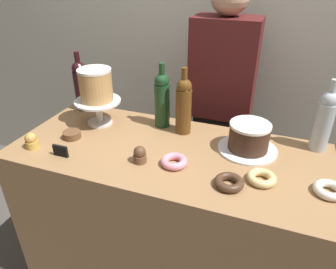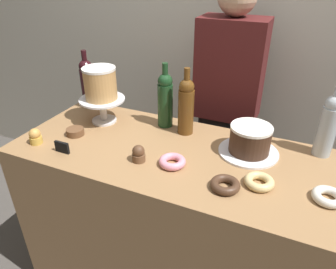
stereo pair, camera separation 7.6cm
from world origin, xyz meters
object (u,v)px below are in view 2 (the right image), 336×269
wine_bottle_clear (329,125)px  wine_bottle_green (165,99)px  cupcake_chocolate (139,154)px  wine_bottle_amber (186,105)px  wine_bottle_dark_red (88,83)px  white_layer_cake (100,83)px  donut_glazed (259,182)px  barista_figure (225,116)px  cake_stand_pedestal (103,106)px  donut_sugar (328,197)px  chocolate_round_cake (250,139)px  donut_pink (172,162)px  donut_chocolate (225,185)px  price_sign_chalkboard (62,147)px  cupcake_caramel (35,137)px  cookie_stack (75,132)px

wine_bottle_clear → wine_bottle_green: 0.73m
wine_bottle_green → cupcake_chocolate: 0.36m
wine_bottle_amber → wine_bottle_dark_red: bearing=173.8°
white_layer_cake → wine_bottle_clear: bearing=6.5°
donut_glazed → barista_figure: 0.75m
cake_stand_pedestal → donut_sugar: (1.07, -0.20, -0.07)m
cake_stand_pedestal → chocolate_round_cake: (0.75, -0.00, -0.02)m
donut_pink → donut_chocolate: bearing=-14.1°
chocolate_round_cake → cupcake_chocolate: bearing=-148.6°
price_sign_chalkboard → wine_bottle_amber: bearing=42.5°
wine_bottle_amber → donut_pink: size_ratio=2.91×
cupcake_caramel → cupcake_chocolate: 0.51m
donut_chocolate → donut_pink: bearing=165.9°
wine_bottle_clear → barista_figure: (-0.51, 0.35, -0.22)m
wine_bottle_green → barista_figure: bearing=59.7°
barista_figure → white_layer_cake: bearing=-138.5°
wine_bottle_amber → wine_bottle_clear: bearing=5.3°
cake_stand_pedestal → cookie_stack: bearing=-104.2°
cupcake_chocolate → donut_glazed: size_ratio=0.66×
wine_bottle_amber → cupcake_chocolate: bearing=-105.7°
cake_stand_pedestal → barista_figure: barista_figure is taller
wine_bottle_green → cupcake_caramel: (-0.47, -0.41, -0.11)m
cake_stand_pedestal → wine_bottle_green: size_ratio=0.71×
chocolate_round_cake → cupcake_caramel: size_ratio=2.39×
white_layer_cake → donut_pink: white_layer_cake is taller
chocolate_round_cake → donut_sugar: (0.32, -0.20, -0.06)m
wine_bottle_amber → donut_glazed: bearing=-34.2°
white_layer_cake → price_sign_chalkboard: white_layer_cake is taller
wine_bottle_amber → donut_chocolate: size_ratio=2.91×
wine_bottle_clear → cookie_stack: size_ratio=3.87×
chocolate_round_cake → price_sign_chalkboard: 0.82m
chocolate_round_cake → cupcake_chocolate: size_ratio=2.39×
donut_pink → cookie_stack: size_ratio=1.33×
wine_bottle_green → cupcake_caramel: 0.63m
wine_bottle_green → donut_glazed: 0.62m
wine_bottle_dark_red → donut_glazed: bearing=-18.5°
donut_sugar → wine_bottle_amber: bearing=157.7°
donut_chocolate → price_sign_chalkboard: 0.72m
wine_bottle_clear → cookie_stack: wine_bottle_clear is taller
donut_pink → barista_figure: bearing=86.0°
cake_stand_pedestal → cupcake_caramel: cake_stand_pedestal is taller
cake_stand_pedestal → barista_figure: size_ratio=0.14×
cupcake_chocolate → donut_sugar: (0.73, 0.05, -0.02)m
cupcake_chocolate → barista_figure: barista_figure is taller
white_layer_cake → donut_sugar: white_layer_cake is taller
donut_chocolate → barista_figure: bearing=104.1°
wine_bottle_dark_red → wine_bottle_green: (0.49, -0.04, 0.00)m
wine_bottle_green → cupcake_caramel: wine_bottle_green is taller
cake_stand_pedestal → donut_chocolate: (0.72, -0.28, -0.07)m
wine_bottle_dark_red → cookie_stack: 0.36m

